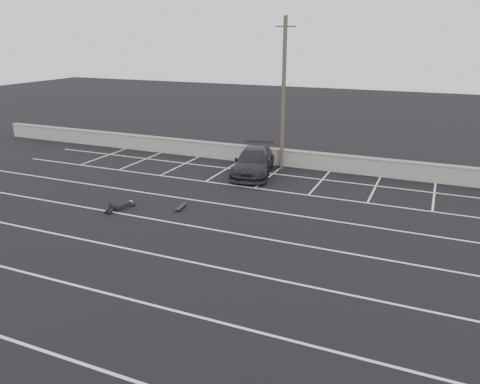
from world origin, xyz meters
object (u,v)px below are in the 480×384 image
at_px(utility_pole, 283,95).
at_px(skateboard, 181,207).
at_px(car_right, 254,162).
at_px(car_left, 251,162).
at_px(person, 124,203).

relative_size(utility_pole, skateboard, 9.90).
xyz_separation_m(car_right, skateboard, (-1.03, -6.82, -0.67)).
bearing_deg(car_left, car_right, 30.34).
bearing_deg(person, car_right, 74.01).
height_order(car_left, car_right, car_right).
xyz_separation_m(car_right, person, (-3.64, -7.72, -0.54)).
bearing_deg(car_left, skateboard, -105.33).
xyz_separation_m(car_left, utility_pole, (1.30, 1.80, 3.80)).
xyz_separation_m(utility_pole, skateboard, (-2.21, -8.53, -4.44)).
relative_size(person, skateboard, 2.51).
bearing_deg(utility_pole, car_right, -124.50).
height_order(car_right, utility_pole, utility_pole).
bearing_deg(skateboard, utility_pole, 68.59).
height_order(utility_pole, skateboard, utility_pole).
height_order(car_left, utility_pole, utility_pole).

